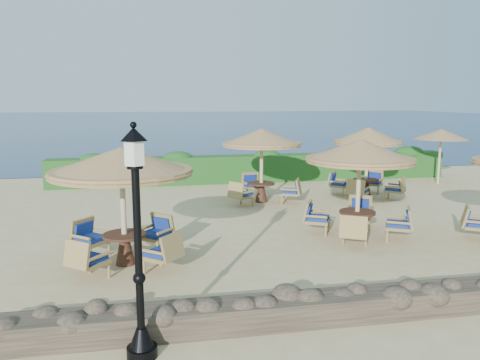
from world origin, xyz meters
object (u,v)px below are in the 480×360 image
at_px(cafe_set_0, 122,181).
at_px(cafe_set_1, 359,170).
at_px(cafe_set_3, 262,149).
at_px(cafe_set_4, 367,152).
at_px(lamp_post, 138,254).
at_px(extra_parasol, 441,134).

xyz_separation_m(cafe_set_0, cafe_set_1, (6.04, 1.04, -0.06)).
xyz_separation_m(cafe_set_1, cafe_set_3, (-1.54, 4.74, 0.08)).
bearing_deg(cafe_set_3, cafe_set_4, 0.09).
relative_size(cafe_set_3, cafe_set_4, 1.07).
xyz_separation_m(lamp_post, cafe_set_3, (4.06, 9.80, 0.37)).
height_order(lamp_post, extra_parasol, lamp_post).
bearing_deg(cafe_set_3, extra_parasol, 14.48).
height_order(cafe_set_1, cafe_set_4, same).
height_order(extra_parasol, cafe_set_3, cafe_set_3).
bearing_deg(cafe_set_3, cafe_set_0, -127.93).
xyz_separation_m(cafe_set_1, cafe_set_4, (2.52, 4.74, -0.10)).
bearing_deg(cafe_set_3, cafe_set_1, -72.00).
relative_size(cafe_set_0, cafe_set_3, 1.10).
bearing_deg(cafe_set_4, cafe_set_3, -179.91).
height_order(cafe_set_0, cafe_set_3, same).
distance_m(extra_parasol, cafe_set_1, 9.86).
distance_m(cafe_set_0, cafe_set_4, 10.33).
bearing_deg(extra_parasol, cafe_set_1, -135.22).
xyz_separation_m(cafe_set_0, cafe_set_3, (4.50, 5.78, 0.02)).
distance_m(cafe_set_1, cafe_set_3, 4.98).
xyz_separation_m(extra_parasol, cafe_set_4, (-4.48, -2.20, -0.43)).
distance_m(lamp_post, cafe_set_3, 10.61).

